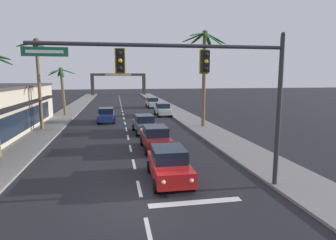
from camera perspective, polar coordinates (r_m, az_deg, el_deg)
name	(u,v)px	position (r m, az deg, el deg)	size (l,w,h in m)	color
ground_plane	(142,200)	(12.68, -5.25, -15.72)	(220.00, 220.00, 0.00)	#232328
sidewalk_right	(193,122)	(33.12, 5.05, -0.31)	(3.20, 110.00, 0.14)	gray
sidewalk_left	(51,126)	(32.65, -22.37, -1.07)	(3.20, 110.00, 0.14)	gray
lane_markings	(129,124)	(31.68, -7.77, -0.89)	(4.28, 87.11, 0.01)	silver
traffic_signal_mast	(209,78)	(12.58, 8.22, 8.30)	(11.01, 0.41, 7.19)	#2D2D33
sedan_lead_at_stop_bar	(169,164)	(14.59, 0.18, -8.77)	(1.99, 4.47, 1.68)	red
sedan_third_in_queue	(156,138)	(20.62, -2.47, -3.58)	(2.02, 4.48, 1.68)	maroon
sedan_fifth_in_queue	(144,124)	(26.72, -4.76, -0.77)	(2.11, 4.51, 1.68)	#4C515B
sedan_oncoming_far	(106,115)	(33.65, -12.22, 1.02)	(1.99, 4.47, 1.68)	navy
sedan_parked_nearest_kerb	(153,102)	(48.69, -3.11, 3.52)	(2.08, 4.50, 1.68)	silver
sedan_parked_mid_kerb	(163,109)	(38.43, -1.05, 2.15)	(1.99, 4.47, 1.68)	silver
palm_left_third	(38,65)	(30.39, -24.57, 9.98)	(3.75, 3.33, 8.82)	brown
palm_left_farthest	(62,82)	(40.16, -20.42, 7.15)	(3.77, 3.48, 6.42)	brown
palm_right_second	(204,60)	(29.51, 7.26, 11.71)	(4.54, 4.65, 9.78)	brown
town_gateway_arch	(118,81)	(82.20, -9.87, 7.72)	(15.21, 0.90, 6.10)	#423D38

